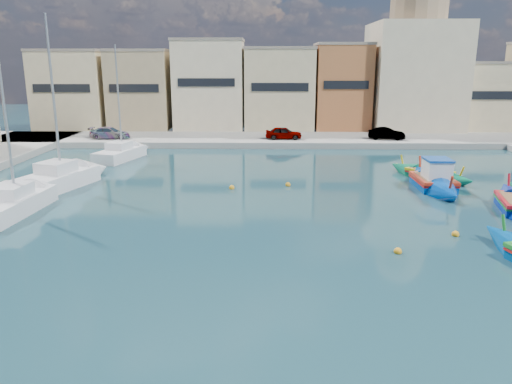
% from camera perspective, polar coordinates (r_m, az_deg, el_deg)
% --- Properties ---
extents(ground, '(160.00, 160.00, 0.00)m').
position_cam_1_polar(ground, '(22.97, 19.87, -7.27)').
color(ground, '#163643').
rests_on(ground, ground).
extents(north_quay, '(80.00, 8.00, 0.60)m').
position_cam_1_polar(north_quay, '(53.25, 9.03, 5.90)').
color(north_quay, gray).
rests_on(north_quay, ground).
extents(north_townhouses, '(83.20, 7.87, 10.19)m').
position_cam_1_polar(north_townhouses, '(61.22, 14.57, 11.16)').
color(north_townhouses, '#CEBB8F').
rests_on(north_townhouses, ground).
extents(church_block, '(10.00, 10.00, 19.10)m').
position_cam_1_polar(church_block, '(62.60, 17.69, 14.14)').
color(church_block, beige).
rests_on(church_block, ground).
extents(parked_cars, '(32.19, 1.83, 1.25)m').
position_cam_1_polar(parked_cars, '(51.16, -1.38, 6.75)').
color(parked_cars, '#4C1919').
rests_on(parked_cars, north_quay).
extents(luzzu_blue_cabin, '(2.36, 9.13, 3.22)m').
position_cam_1_polar(luzzu_blue_cabin, '(35.51, 19.61, 1.03)').
color(luzzu_blue_cabin, '#0042A7').
rests_on(luzzu_blue_cabin, ground).
extents(luzzu_green, '(5.65, 7.16, 2.32)m').
position_cam_1_polar(luzzu_green, '(38.46, 19.19, 1.84)').
color(luzzu_green, '#0A704C').
rests_on(luzzu_green, ground).
extents(yacht_north, '(4.21, 8.11, 10.42)m').
position_cam_1_polar(yacht_north, '(46.35, -14.22, 4.48)').
color(yacht_north, white).
rests_on(yacht_north, ground).
extents(yacht_midnorth, '(4.99, 8.91, 12.11)m').
position_cam_1_polar(yacht_midnorth, '(37.42, -19.97, 1.80)').
color(yacht_midnorth, white).
rests_on(yacht_midnorth, ground).
extents(yacht_mid, '(2.95, 8.86, 10.99)m').
position_cam_1_polar(yacht_mid, '(32.58, -24.45, -0.55)').
color(yacht_mid, white).
rests_on(yacht_mid, ground).
extents(mooring_buoys, '(26.86, 22.72, 0.36)m').
position_cam_1_polar(mooring_buoys, '(29.48, 18.30, -2.16)').
color(mooring_buoys, '#F6A219').
rests_on(mooring_buoys, ground).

